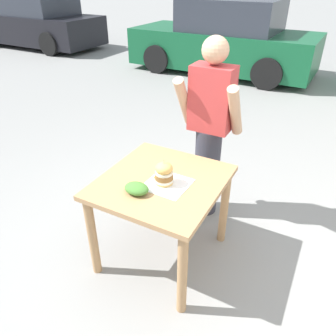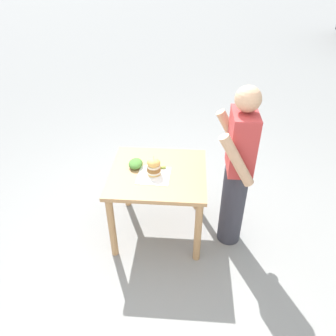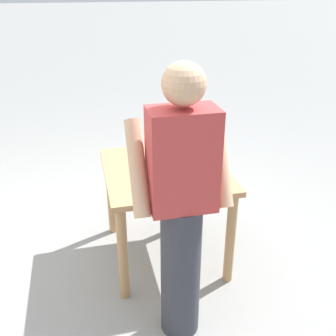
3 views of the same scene
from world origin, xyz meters
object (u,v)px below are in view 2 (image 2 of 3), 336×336
at_px(sandwich, 154,167).
at_px(diner_across_table, 237,170).
at_px(side_salad, 136,164).
at_px(patio_table, 158,183).
at_px(pickle_spear, 161,168).

xyz_separation_m(sandwich, diner_across_table, (0.03, 0.78, 0.03)).
bearing_deg(side_salad, diner_across_table, 81.45).
height_order(patio_table, side_salad, side_salad).
height_order(patio_table, sandwich, sandwich).
xyz_separation_m(patio_table, diner_across_table, (0.07, 0.75, 0.25)).
bearing_deg(sandwich, side_salad, -120.06).
bearing_deg(diner_across_table, side_salad, -98.55).
height_order(pickle_spear, diner_across_table, diner_across_table).
bearing_deg(pickle_spear, diner_across_table, 80.19).
relative_size(sandwich, diner_across_table, 0.12).
height_order(sandwich, pickle_spear, sandwich).
distance_m(sandwich, side_salad, 0.23).
bearing_deg(patio_table, side_salad, -107.92).
relative_size(patio_table, sandwich, 4.64).
distance_m(side_salad, diner_across_table, 0.99).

